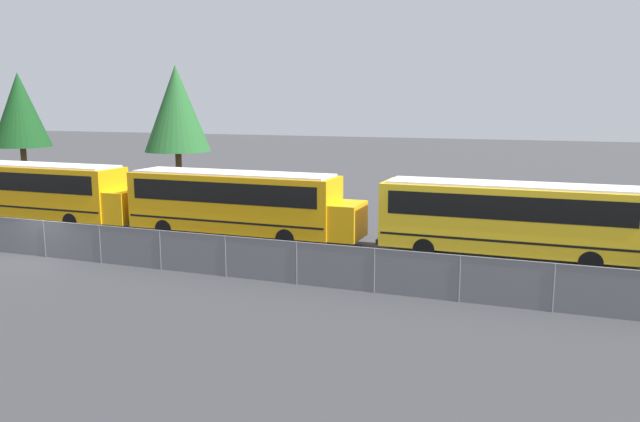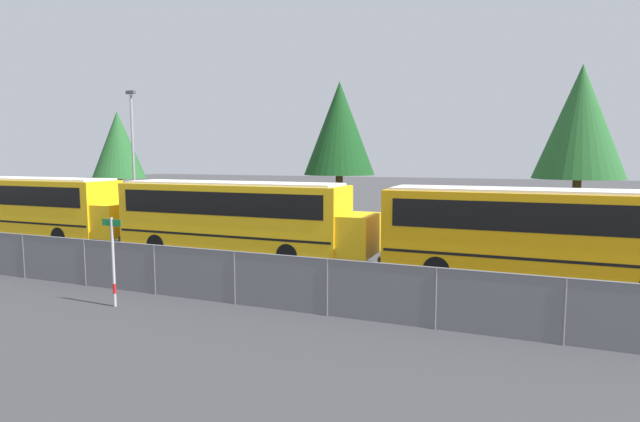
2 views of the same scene
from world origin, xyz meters
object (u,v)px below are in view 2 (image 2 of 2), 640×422
(light_pole, at_px, (133,154))
(tree_1, at_px, (339,129))
(school_bus_1, at_px, (34,203))
(tree_0, at_px, (580,122))
(school_bus_3, at_px, (547,229))
(tree_2, at_px, (118,145))
(street_sign, at_px, (113,259))
(school_bus_2, at_px, (237,213))

(light_pole, relative_size, tree_1, 0.95)
(school_bus_1, xyz_separation_m, light_pole, (1.94, 5.54, 2.70))
(light_pole, distance_m, tree_0, 26.05)
(school_bus_1, height_order, light_pole, light_pole)
(school_bus_3, relative_size, tree_2, 1.53)
(school_bus_3, bearing_deg, tree_1, 138.66)
(light_pole, bearing_deg, tree_2, 140.14)
(tree_0, bearing_deg, school_bus_1, -158.92)
(school_bus_3, xyz_separation_m, tree_1, (-11.20, 9.85, 4.20))
(school_bus_3, height_order, tree_0, tree_0)
(street_sign, bearing_deg, school_bus_3, 32.42)
(school_bus_1, xyz_separation_m, tree_1, (14.32, 9.40, 4.20))
(school_bus_2, bearing_deg, light_pole, 152.73)
(school_bus_1, xyz_separation_m, school_bus_3, (25.52, -0.45, 0.00))
(school_bus_1, bearing_deg, tree_0, 21.08)
(school_bus_3, distance_m, tree_0, 12.00)
(street_sign, relative_size, tree_0, 0.29)
(tree_0, bearing_deg, street_sign, -126.83)
(street_sign, distance_m, tree_0, 23.87)
(tree_0, height_order, tree_2, tree_0)
(tree_0, height_order, tree_1, tree_0)
(tree_0, bearing_deg, school_bus_3, -99.87)
(school_bus_3, relative_size, light_pole, 1.41)
(street_sign, bearing_deg, tree_2, 133.06)
(school_bus_3, xyz_separation_m, tree_0, (1.92, 11.03, 4.33))
(light_pole, xyz_separation_m, tree_2, (-5.80, 4.84, 0.71))
(light_pole, distance_m, tree_2, 7.58)
(tree_1, xyz_separation_m, tree_2, (-18.18, 0.98, -0.79))
(street_sign, distance_m, tree_1, 18.18)
(school_bus_3, relative_size, tree_1, 1.35)
(school_bus_1, bearing_deg, light_pole, 70.73)
(light_pole, bearing_deg, school_bus_2, -27.27)
(school_bus_2, bearing_deg, school_bus_1, 179.76)
(tree_0, relative_size, tree_1, 1.04)
(school_bus_1, relative_size, street_sign, 4.51)
(school_bus_3, bearing_deg, light_pole, 165.75)
(school_bus_1, relative_size, tree_1, 1.35)
(school_bus_1, relative_size, school_bus_3, 1.00)
(school_bus_1, bearing_deg, street_sign, -31.18)
(school_bus_3, distance_m, street_sign, 14.33)
(tree_1, bearing_deg, light_pole, -162.68)
(school_bus_1, xyz_separation_m, tree_0, (27.44, 10.58, 4.33))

